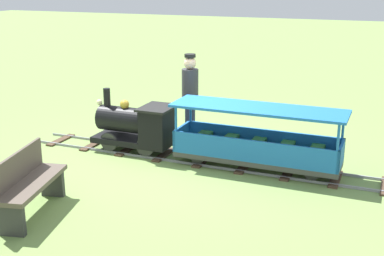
% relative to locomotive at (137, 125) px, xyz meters
% --- Properties ---
extents(ground_plane, '(60.00, 60.00, 0.00)m').
position_rel_locomotive_xyz_m(ground_plane, '(0.00, -0.82, -0.48)').
color(ground_plane, '#75934C').
extents(track, '(0.71, 6.40, 0.04)m').
position_rel_locomotive_xyz_m(track, '(0.00, -1.21, -0.47)').
color(track, gray).
rests_on(track, ground_plane).
extents(locomotive, '(0.67, 1.45, 1.04)m').
position_rel_locomotive_xyz_m(locomotive, '(0.00, 0.00, 0.00)').
color(locomotive, black).
rests_on(locomotive, ground_plane).
extents(passenger_car, '(0.77, 2.70, 0.97)m').
position_rel_locomotive_xyz_m(passenger_car, '(0.00, -2.11, -0.06)').
color(passenger_car, '#3F3F3F').
rests_on(passenger_car, ground_plane).
extents(conductor_person, '(0.30, 0.30, 1.62)m').
position_rel_locomotive_xyz_m(conductor_person, '(0.91, -0.60, 0.47)').
color(conductor_person, '#282D47').
rests_on(conductor_person, ground_plane).
extents(park_bench, '(1.36, 0.68, 0.82)m').
position_rel_locomotive_xyz_m(park_bench, '(-2.64, 0.14, -0.07)').
color(park_bench, brown).
rests_on(park_bench, ground_plane).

